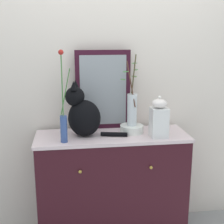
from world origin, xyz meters
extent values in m
cube|color=silver|center=(0.00, 0.28, 1.30)|extent=(4.40, 0.08, 2.60)
cube|color=#321018|center=(0.00, 0.00, 0.43)|extent=(1.15, 0.41, 0.86)
cube|color=silver|center=(0.00, 0.00, 0.87)|extent=(1.17, 0.41, 0.02)
sphere|color=#B79338|center=(-0.26, -0.22, 0.69)|extent=(0.02, 0.02, 0.02)
sphere|color=#B79338|center=(0.26, -0.22, 0.69)|extent=(0.02, 0.02, 0.02)
cube|color=#320F1E|center=(-0.05, 0.19, 1.20)|extent=(0.44, 0.03, 0.63)
cube|color=gray|center=(-0.05, 0.17, 1.20)|extent=(0.37, 0.01, 0.56)
ellipsoid|color=black|center=(-0.21, 0.00, 1.02)|extent=(0.28, 0.23, 0.28)
sphere|color=black|center=(-0.28, 0.02, 1.19)|extent=(0.15, 0.15, 0.15)
cone|color=black|center=(-0.28, -0.02, 1.28)|extent=(0.06, 0.06, 0.07)
cone|color=black|center=(-0.27, 0.06, 1.28)|extent=(0.06, 0.06, 0.07)
cylinder|color=black|center=(0.01, -0.04, 0.90)|extent=(0.20, 0.07, 0.03)
cylinder|color=#334C8A|center=(-0.36, -0.12, 0.98)|extent=(0.05, 0.05, 0.19)
cylinder|color=#3F7635|center=(-0.36, -0.12, 1.29)|extent=(0.01, 0.01, 0.42)
sphere|color=#A6211B|center=(-0.36, -0.12, 1.52)|extent=(0.04, 0.04, 0.04)
cylinder|color=#37752D|center=(-0.34, -0.12, 1.25)|extent=(0.08, 0.01, 0.33)
cylinder|color=white|center=(0.16, 0.03, 0.92)|extent=(0.18, 0.18, 0.06)
cylinder|color=silver|center=(0.16, 0.03, 1.07)|extent=(0.08, 0.08, 0.25)
cylinder|color=#453F23|center=(0.17, 0.05, 1.29)|extent=(0.04, 0.03, 0.40)
ellipsoid|color=#476F2F|center=(0.18, 0.07, 1.32)|extent=(0.05, 0.08, 0.01)
ellipsoid|color=#3F6F36|center=(0.19, 0.08, 1.37)|extent=(0.06, 0.08, 0.01)
ellipsoid|color=#447D39|center=(0.19, 0.09, 1.42)|extent=(0.07, 0.08, 0.01)
cylinder|color=#4E3124|center=(0.15, 0.03, 1.27)|extent=(0.06, 0.09, 0.35)
ellipsoid|color=#417638|center=(0.08, -0.01, 1.31)|extent=(0.04, 0.07, 0.01)
ellipsoid|color=#357233|center=(0.10, -0.03, 1.37)|extent=(0.07, 0.08, 0.01)
cube|color=white|center=(0.34, -0.10, 1.00)|extent=(0.12, 0.12, 0.22)
ellipsoid|color=white|center=(0.34, -0.10, 1.14)|extent=(0.11, 0.11, 0.07)
sphere|color=white|center=(0.34, -0.10, 1.19)|extent=(0.02, 0.02, 0.02)
camera|label=1|loc=(-0.32, -2.29, 1.64)|focal=50.45mm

